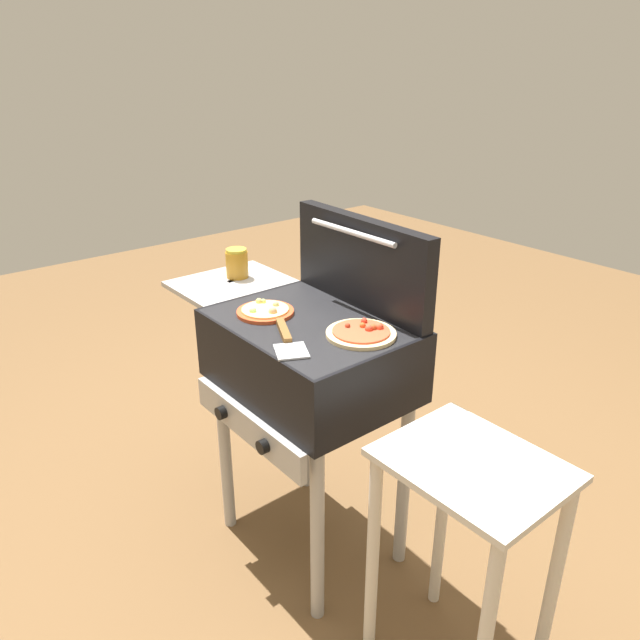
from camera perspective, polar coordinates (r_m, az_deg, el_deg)
The scene contains 8 objects.
ground_plane at distance 2.42m, azimuth -0.79°, elevation -19.98°, with size 8.00×8.00×0.00m, color brown.
grill at distance 1.99m, azimuth -1.27°, elevation -3.79°, with size 0.96×0.53×0.90m.
grill_lid_open at distance 2.00m, azimuth 3.88°, elevation 5.46°, with size 0.63×0.09×0.30m.
pizza_cheese at distance 1.98m, azimuth -5.18°, elevation 0.86°, with size 0.19×0.19×0.04m.
pizza_pepperoni at distance 1.82m, azimuth 3.95°, elevation -1.20°, with size 0.21×0.21×0.03m.
sauce_jar at distance 2.31m, azimuth -7.84°, elevation 5.31°, with size 0.08×0.08×0.11m.
spatula at distance 1.78m, azimuth -3.16°, elevation -1.78°, with size 0.26×0.17×0.02m.
prep_table at distance 1.73m, azimuth 13.56°, elevation -18.41°, with size 0.44×0.36×0.74m.
Camera 1 is at (1.38, -1.09, 1.67)m, focal length 33.95 mm.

